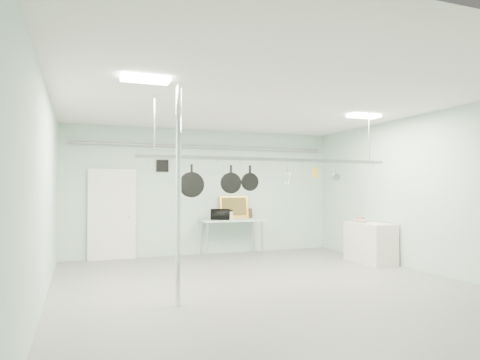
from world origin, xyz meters
name	(u,v)px	position (x,y,z in m)	size (l,w,h in m)	color
floor	(269,287)	(0.00, 0.00, 0.00)	(8.00, 8.00, 0.00)	gray
ceiling	(269,100)	(0.00, 0.00, 3.19)	(7.00, 8.00, 0.02)	silver
back_wall	(205,192)	(0.00, 3.99, 1.60)	(7.00, 0.02, 3.20)	#ACCEBA
right_wall	(428,193)	(3.49, 0.00, 1.60)	(0.02, 8.00, 3.20)	#ACCEBA
door	(112,215)	(-2.30, 3.94, 1.05)	(1.10, 0.10, 2.20)	silver
wall_vent	(162,166)	(-1.10, 3.97, 2.25)	(0.30, 0.04, 0.30)	black
conduit_pipe	(206,147)	(0.00, 3.90, 2.75)	(0.07, 0.07, 6.60)	gray
chrome_pole	(178,194)	(-1.70, -0.60, 1.60)	(0.08, 0.08, 3.20)	silver
prep_table	(232,222)	(0.60, 3.60, 0.83)	(1.60, 0.70, 0.91)	#B4D4BC
side_cabinet	(370,243)	(3.15, 1.40, 0.45)	(0.60, 1.20, 0.90)	silver
pot_rack	(272,158)	(0.20, 0.30, 2.23)	(4.80, 0.06, 1.00)	#B7B7BC
light_panel_left	(146,79)	(-2.20, -0.80, 3.16)	(0.65, 0.30, 0.05)	white
light_panel_right	(364,116)	(2.40, 0.60, 3.16)	(0.65, 0.30, 0.05)	white
microwave	(220,214)	(0.27, 3.51, 1.04)	(0.48, 0.32, 0.27)	black
coffee_canister	(229,216)	(0.49, 3.45, 1.01)	(0.17, 0.17, 0.20)	silver
painting_large	(234,207)	(0.77, 3.90, 1.20)	(0.78, 0.05, 0.58)	gold
painting_small	(247,213)	(1.13, 3.90, 1.03)	(0.30, 0.04, 0.25)	#362513
fruit_bowl	(361,220)	(3.09, 1.65, 0.94)	(0.35, 0.35, 0.09)	silver
skillet_left	(192,181)	(-1.28, 0.30, 1.80)	(0.42, 0.06, 0.56)	black
skillet_mid	(231,179)	(-0.58, 0.30, 1.84)	(0.36, 0.06, 0.50)	black
skillet_right	(250,178)	(-0.23, 0.30, 1.86)	(0.32, 0.06, 0.44)	black
whisk	(287,176)	(0.50, 0.30, 1.90)	(0.21, 0.21, 0.37)	#A7A7AB
grater	(315,173)	(1.08, 0.30, 1.98)	(0.09, 0.02, 0.22)	gold
saucepan	(336,174)	(1.53, 0.30, 1.96)	(0.14, 0.08, 0.25)	silver
fruit_cluster	(361,219)	(3.09, 1.65, 0.98)	(0.24, 0.24, 0.09)	#A20F1C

